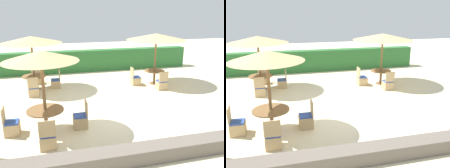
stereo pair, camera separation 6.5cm
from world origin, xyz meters
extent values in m
plane|color=beige|center=(0.00, 0.00, 0.00)|extent=(40.00, 40.00, 0.00)
cube|color=#2D6B33|center=(0.00, 6.64, 0.66)|extent=(13.00, 0.70, 1.31)
cube|color=#6B6056|center=(0.00, -3.39, 0.20)|extent=(10.00, 0.56, 0.41)
cylinder|color=brown|center=(-3.12, 3.50, 1.25)|extent=(0.10, 0.10, 2.51)
cone|color=tan|center=(-3.12, 3.50, 2.43)|extent=(2.85, 2.85, 0.32)
cylinder|color=brown|center=(-3.12, 3.50, 0.01)|extent=(0.48, 0.48, 0.03)
cylinder|color=brown|center=(-3.12, 3.50, 0.33)|extent=(0.12, 0.12, 0.66)
cylinder|color=brown|center=(-3.12, 3.50, 0.68)|extent=(1.14, 1.14, 0.04)
cube|color=tan|center=(-3.09, 4.51, 0.20)|extent=(0.46, 0.46, 0.40)
cube|color=#2D4CA8|center=(-3.09, 4.51, 0.43)|extent=(0.42, 0.42, 0.05)
cube|color=tan|center=(-3.09, 4.72, 0.69)|extent=(0.46, 0.04, 0.48)
cube|color=tan|center=(-3.13, 2.51, 0.20)|extent=(0.46, 0.46, 0.40)
cube|color=#2D4CA8|center=(-3.13, 2.51, 0.43)|extent=(0.42, 0.42, 0.05)
cube|color=tan|center=(-3.13, 2.30, 0.69)|extent=(0.46, 0.04, 0.48)
cube|color=tan|center=(-2.13, 3.53, 0.20)|extent=(0.46, 0.46, 0.40)
cube|color=#2D4CA8|center=(-2.13, 3.53, 0.43)|extent=(0.42, 0.42, 0.05)
cube|color=tan|center=(-1.92, 3.53, 0.69)|extent=(0.04, 0.46, 0.48)
cylinder|color=brown|center=(-2.62, -1.06, 1.27)|extent=(0.10, 0.10, 2.54)
cone|color=tan|center=(-2.62, -1.06, 2.46)|extent=(2.28, 2.28, 0.32)
cylinder|color=brown|center=(-2.62, -1.06, 0.01)|extent=(0.48, 0.48, 0.03)
cylinder|color=brown|center=(-2.62, -1.06, 0.35)|extent=(0.12, 0.12, 0.70)
cylinder|color=brown|center=(-2.62, -1.06, 0.72)|extent=(1.17, 1.17, 0.04)
cube|color=tan|center=(-2.58, -2.12, 0.20)|extent=(0.46, 0.46, 0.40)
cube|color=#2D4CA8|center=(-2.58, -2.12, 0.43)|extent=(0.42, 0.42, 0.05)
cube|color=tan|center=(-2.58, -2.33, 0.69)|extent=(0.46, 0.04, 0.48)
cube|color=tan|center=(-3.66, -1.04, 0.20)|extent=(0.46, 0.46, 0.40)
cube|color=#2D4CA8|center=(-3.66, -1.04, 0.43)|extent=(0.42, 0.42, 0.05)
cube|color=tan|center=(-3.87, -1.04, 0.69)|extent=(0.04, 0.46, 0.48)
cube|color=tan|center=(-1.53, -1.08, 0.20)|extent=(0.46, 0.46, 0.40)
cube|color=#2D4CA8|center=(-1.53, -1.08, 0.43)|extent=(0.42, 0.42, 0.05)
cube|color=tan|center=(-1.32, -1.08, 0.69)|extent=(0.04, 0.46, 0.48)
cylinder|color=brown|center=(2.91, 2.98, 1.26)|extent=(0.10, 0.10, 2.53)
cone|color=tan|center=(2.91, 2.98, 2.45)|extent=(2.99, 2.99, 0.32)
cylinder|color=brown|center=(2.91, 2.98, 0.01)|extent=(0.48, 0.48, 0.03)
cylinder|color=brown|center=(2.91, 2.98, 0.34)|extent=(0.12, 0.12, 0.67)
cylinder|color=brown|center=(2.91, 2.98, 0.69)|extent=(1.03, 1.03, 0.04)
cube|color=tan|center=(2.86, 2.00, 0.20)|extent=(0.46, 0.46, 0.40)
cube|color=#2D4CA8|center=(2.86, 2.00, 0.43)|extent=(0.42, 0.42, 0.05)
cube|color=tan|center=(2.86, 1.79, 0.69)|extent=(0.46, 0.04, 0.48)
cube|color=tan|center=(1.90, 3.02, 0.20)|extent=(0.46, 0.46, 0.40)
cube|color=#2D4CA8|center=(1.90, 3.02, 0.43)|extent=(0.42, 0.42, 0.05)
cube|color=tan|center=(1.69, 3.02, 0.69)|extent=(0.04, 0.46, 0.48)
camera|label=1|loc=(-2.42, -8.66, 3.82)|focal=40.00mm
camera|label=2|loc=(-2.36, -8.68, 3.82)|focal=40.00mm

